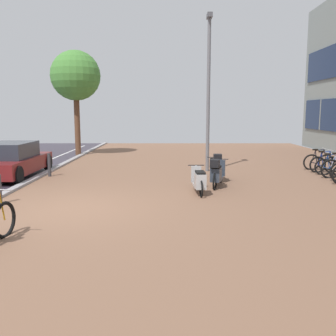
% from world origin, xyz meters
% --- Properties ---
extents(ground, '(21.00, 40.00, 0.13)m').
position_xyz_m(ground, '(1.43, 0.00, -0.02)').
color(ground, '#302935').
extents(bicycle_rack_04, '(1.25, 0.47, 0.92)m').
position_xyz_m(bicycle_rack_04, '(8.81, 5.19, 0.33)').
color(bicycle_rack_04, black).
rests_on(bicycle_rack_04, ground).
extents(bicycle_rack_05, '(1.30, 0.48, 0.96)m').
position_xyz_m(bicycle_rack_05, '(8.83, 5.85, 0.34)').
color(bicycle_rack_05, black).
rests_on(bicycle_rack_05, ground).
extents(bicycle_rack_06, '(1.31, 0.48, 0.97)m').
position_xyz_m(bicycle_rack_06, '(8.85, 6.52, 0.34)').
color(bicycle_rack_06, black).
rests_on(bicycle_rack_06, ground).
extents(scooter_near, '(0.52, 1.79, 0.80)m').
position_xyz_m(scooter_near, '(3.40, 1.86, 0.39)').
color(scooter_near, black).
rests_on(scooter_near, ground).
extents(scooter_mid, '(0.52, 1.78, 1.01)m').
position_xyz_m(scooter_mid, '(4.21, 4.22, 0.45)').
color(scooter_mid, black).
rests_on(scooter_mid, ground).
extents(scooter_far, '(0.79, 1.83, 0.99)m').
position_xyz_m(scooter_far, '(4.07, 2.87, 0.45)').
color(scooter_far, black).
rests_on(scooter_far, ground).
extents(parked_car_near, '(1.93, 4.27, 1.30)m').
position_xyz_m(parked_car_near, '(-3.51, 4.94, 0.61)').
color(parked_car_near, maroon).
rests_on(parked_car_near, ground).
extents(lamp_post, '(0.20, 0.52, 6.26)m').
position_xyz_m(lamp_post, '(4.09, 6.20, 3.45)').
color(lamp_post, slate).
rests_on(lamp_post, ground).
extents(street_tree, '(2.73, 2.73, 5.78)m').
position_xyz_m(street_tree, '(-2.63, 11.99, 4.37)').
color(street_tree, brown).
rests_on(street_tree, ground).
extents(bollard_near, '(0.12, 0.12, 0.79)m').
position_xyz_m(bollard_near, '(-2.05, 0.60, 0.40)').
color(bollard_near, '#38383D').
rests_on(bollard_near, ground).
extents(bollard_far, '(0.12, 0.12, 0.88)m').
position_xyz_m(bollard_far, '(-2.05, 4.89, 0.44)').
color(bollard_far, '#38383D').
rests_on(bollard_far, ground).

